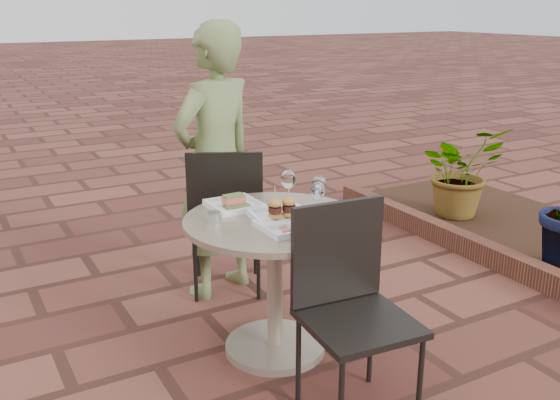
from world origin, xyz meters
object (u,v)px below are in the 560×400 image
cafe_table (275,265)px  chair_far (225,210)px  plate_sliders (282,214)px  plate_tuna (287,226)px  chair_near (348,293)px  plate_salmon (234,204)px  diner (215,163)px

cafe_table → chair_far: size_ratio=0.97×
plate_sliders → plate_tuna: size_ratio=1.26×
cafe_table → plate_sliders: 0.28m
cafe_table → chair_near: 0.56m
plate_salmon → plate_tuna: bearing=-79.3°
plate_salmon → cafe_table: bearing=-68.4°
chair_near → plate_sliders: size_ratio=2.95×
chair_far → diner: 0.29m
cafe_table → plate_salmon: plate_salmon is taller
cafe_table → diner: 0.88m
plate_tuna → diner: bearing=86.2°
plate_salmon → plate_sliders: 0.32m
diner → plate_sliders: 0.86m
cafe_table → diner: size_ratio=0.54×
chair_far → plate_sliders: bearing=110.7°
diner → plate_salmon: diner is taller
cafe_table → plate_sliders: plate_sliders is taller
cafe_table → plate_sliders: (0.02, -0.05, 0.28)m
plate_salmon → chair_near: bearing=-78.9°
diner → chair_far: bearing=85.9°
chair_far → plate_salmon: (-0.16, -0.48, 0.20)m
chair_near → plate_salmon: 0.85m
cafe_table → diner: bearing=87.0°
chair_near → diner: size_ratio=0.56×
chair_far → plate_salmon: 0.55m
diner → plate_salmon: size_ratio=6.57×
diner → plate_tuna: (-0.06, -0.97, -0.08)m
diner → plate_sliders: diner is taller
plate_salmon → plate_sliders: (0.12, -0.30, 0.01)m
chair_far → chair_near: size_ratio=1.00×
chair_near → diner: (-0.02, 1.37, 0.28)m
chair_near → cafe_table: bearing=100.6°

